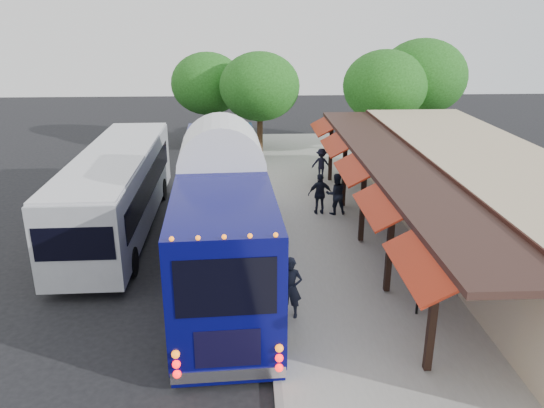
# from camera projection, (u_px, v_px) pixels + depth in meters

# --- Properties ---
(ground) EXTENTS (90.00, 90.00, 0.00)m
(ground) POSITION_uv_depth(u_px,v_px,m) (268.00, 299.00, 16.84)
(ground) COLOR black
(ground) RESTS_ON ground
(sidewalk) EXTENTS (10.00, 40.00, 0.15)m
(sidewalk) POSITION_uv_depth(u_px,v_px,m) (391.00, 243.00, 20.80)
(sidewalk) COLOR #9E9B93
(sidewalk) RESTS_ON ground
(curb) EXTENTS (0.20, 40.00, 0.16)m
(curb) POSITION_uv_depth(u_px,v_px,m) (265.00, 245.00, 20.58)
(curb) COLOR gray
(curb) RESTS_ON ground
(station_shelter) EXTENTS (8.15, 20.00, 3.60)m
(station_shelter) POSITION_uv_depth(u_px,v_px,m) (481.00, 199.00, 20.36)
(station_shelter) COLOR tan
(station_shelter) RESTS_ON ground
(coach_bus) EXTENTS (3.46, 13.37, 4.24)m
(coach_bus) POSITION_uv_depth(u_px,v_px,m) (223.00, 208.00, 18.12)
(coach_bus) COLOR #070858
(coach_bus) RESTS_ON ground
(city_bus) EXTENTS (2.91, 12.43, 3.33)m
(city_bus) POSITION_uv_depth(u_px,v_px,m) (118.00, 187.00, 21.75)
(city_bus) COLOR #989AA0
(city_bus) RESTS_ON ground
(ped_a) EXTENTS (0.77, 0.60, 1.85)m
(ped_a) POSITION_uv_depth(u_px,v_px,m) (291.00, 288.00, 15.33)
(ped_a) COLOR black
(ped_a) RESTS_ON sidewalk
(ped_b) EXTENTS (0.99, 0.81, 1.87)m
(ped_b) POSITION_uv_depth(u_px,v_px,m) (336.00, 194.00, 23.34)
(ped_b) COLOR black
(ped_b) RESTS_ON sidewalk
(ped_c) EXTENTS (1.11, 0.53, 1.84)m
(ped_c) POSITION_uv_depth(u_px,v_px,m) (320.00, 194.00, 23.36)
(ped_c) COLOR black
(ped_c) RESTS_ON sidewalk
(ped_d) EXTENTS (1.19, 0.88, 1.64)m
(ped_d) POSITION_uv_depth(u_px,v_px,m) (321.00, 164.00, 28.52)
(ped_d) COLOR black
(ped_d) RESTS_ON sidewalk
(sign_board) EXTENTS (0.14, 0.45, 1.00)m
(sign_board) POSITION_uv_depth(u_px,v_px,m) (418.00, 293.00, 15.51)
(sign_board) COLOR black
(sign_board) RESTS_ON sidewalk
(tree_left) EXTENTS (5.03, 5.03, 6.44)m
(tree_left) POSITION_uv_depth(u_px,v_px,m) (260.00, 87.00, 33.06)
(tree_left) COLOR #382314
(tree_left) RESTS_ON ground
(tree_mid) EXTENTS (5.16, 5.16, 6.60)m
(tree_mid) POSITION_uv_depth(u_px,v_px,m) (385.00, 86.00, 32.38)
(tree_mid) COLOR #382314
(tree_mid) RESTS_ON ground
(tree_right) EXTENTS (5.61, 5.61, 7.18)m
(tree_right) POSITION_uv_depth(u_px,v_px,m) (423.00, 77.00, 33.75)
(tree_right) COLOR #382314
(tree_right) RESTS_ON ground
(tree_far) EXTENTS (4.88, 4.88, 6.24)m
(tree_far) POSITION_uv_depth(u_px,v_px,m) (207.00, 84.00, 35.55)
(tree_far) COLOR #382314
(tree_far) RESTS_ON ground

